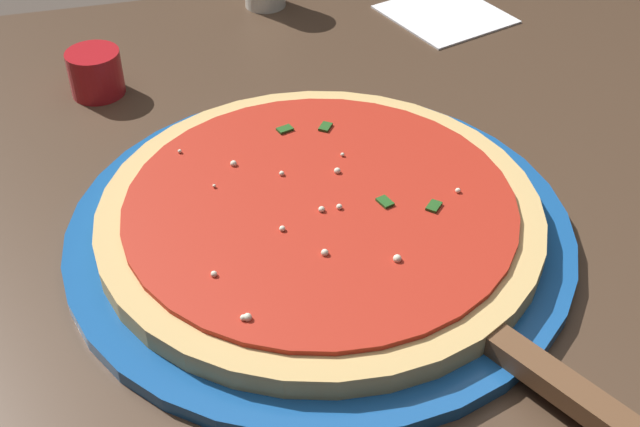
{
  "coord_description": "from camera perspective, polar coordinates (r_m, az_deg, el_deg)",
  "views": [
    {
      "loc": [
        0.1,
        0.46,
        1.16
      ],
      "look_at": [
        -0.02,
        0.02,
        0.79
      ],
      "focal_mm": 46.37,
      "sensor_mm": 36.0,
      "label": 1
    }
  ],
  "objects": [
    {
      "name": "cup_small_sauce",
      "position": [
        0.78,
        -15.23,
        9.35
      ],
      "size": [
        0.05,
        0.05,
        0.04
      ],
      "primitive_type": "cylinder",
      "color": "#B2191E",
      "rests_on": "restaurant_table"
    },
    {
      "name": "serving_plate",
      "position": [
        0.6,
        0.0,
        -1.09
      ],
      "size": [
        0.36,
        0.36,
        0.01
      ],
      "primitive_type": "cylinder",
      "color": "#195199",
      "rests_on": "restaurant_table"
    },
    {
      "name": "pizza_server",
      "position": [
        0.51,
        12.97,
        -9.32
      ],
      "size": [
        0.14,
        0.22,
        0.01
      ],
      "color": "silver",
      "rests_on": "serving_plate"
    },
    {
      "name": "pizza",
      "position": [
        0.59,
        0.0,
        0.03
      ],
      "size": [
        0.32,
        0.32,
        0.02
      ],
      "color": "#DBB26B",
      "rests_on": "serving_plate"
    },
    {
      "name": "napkin_folded_right",
      "position": [
        0.91,
        8.63,
        13.44
      ],
      "size": [
        0.14,
        0.14,
        0.0
      ],
      "primitive_type": "cube",
      "rotation": [
        0.0,
        0.0,
        0.31
      ],
      "color": "white",
      "rests_on": "restaurant_table"
    },
    {
      "name": "restaurant_table",
      "position": [
        0.72,
        -1.98,
        -9.59
      ],
      "size": [
        0.99,
        0.82,
        0.77
      ],
      "color": "black",
      "rests_on": "ground_plane"
    }
  ]
}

